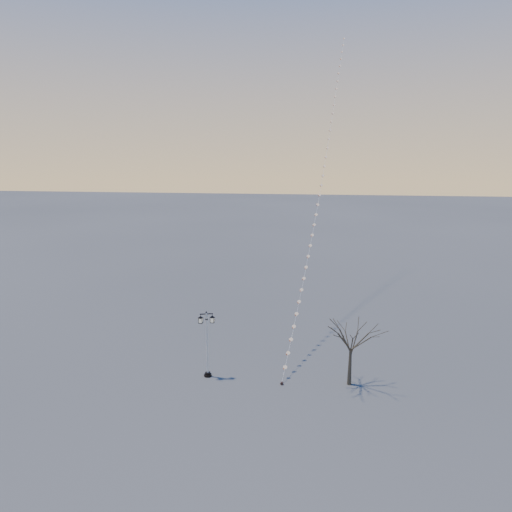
# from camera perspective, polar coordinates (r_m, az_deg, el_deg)

# --- Properties ---
(ground) EXTENTS (300.00, 300.00, 0.00)m
(ground) POSITION_cam_1_polar(r_m,az_deg,el_deg) (28.95, -2.30, -16.48)
(ground) COLOR #4A4A4B
(ground) RESTS_ON ground
(street_lamp) EXTENTS (1.08, 0.57, 4.35)m
(street_lamp) POSITION_cam_1_polar(r_m,az_deg,el_deg) (30.24, -5.96, -10.19)
(street_lamp) COLOR black
(street_lamp) RESTS_ON ground
(bare_tree) EXTENTS (2.56, 2.56, 4.24)m
(bare_tree) POSITION_cam_1_polar(r_m,az_deg,el_deg) (29.44, 11.45, -9.88)
(bare_tree) COLOR #383123
(bare_tree) RESTS_ON ground
(kite_train) EXTENTS (4.47, 34.45, 27.82)m
(kite_train) POSITION_cam_1_polar(r_m,az_deg,el_deg) (43.56, 8.09, 11.88)
(kite_train) COLOR black
(kite_train) RESTS_ON ground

